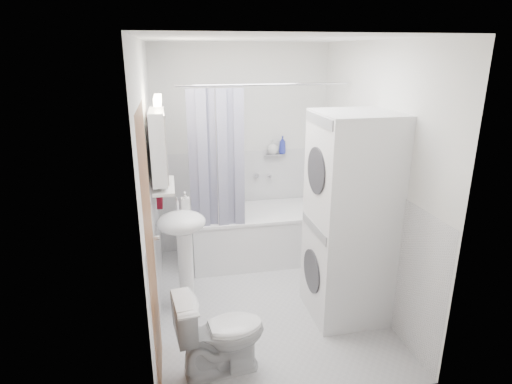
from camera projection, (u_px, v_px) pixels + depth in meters
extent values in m
plane|color=silver|center=(266.00, 301.00, 4.15)|extent=(2.60, 2.60, 0.00)
plane|color=silver|center=(242.00, 151.00, 4.98)|extent=(2.00, 0.00, 2.00)
plane|color=silver|center=(314.00, 246.00, 2.56)|extent=(2.00, 0.00, 2.00)
plane|color=silver|center=(150.00, 190.00, 3.58)|extent=(0.00, 2.60, 2.60)
plane|color=silver|center=(372.00, 177.00, 3.96)|extent=(0.00, 2.60, 2.60)
plane|color=white|center=(268.00, 39.00, 3.39)|extent=(2.60, 2.60, 0.00)
plane|color=white|center=(243.00, 200.00, 5.16)|extent=(1.98, 0.00, 1.98)
plane|color=white|center=(157.00, 254.00, 3.77)|extent=(0.00, 2.58, 2.58)
plane|color=white|center=(365.00, 236.00, 4.14)|extent=(0.00, 2.58, 2.58)
plane|color=brown|center=(151.00, 259.00, 2.83)|extent=(0.00, 2.00, 2.00)
cylinder|color=silver|center=(157.00, 238.00, 3.14)|extent=(0.04, 0.04, 0.04)
cube|color=white|center=(258.00, 236.00, 4.94)|extent=(1.51, 0.70, 0.55)
cube|color=white|center=(258.00, 212.00, 4.84)|extent=(1.53, 0.72, 0.03)
cube|color=silver|center=(258.00, 222.00, 4.88)|extent=(1.33, 0.52, 0.20)
cylinder|color=silver|center=(269.00, 175.00, 5.08)|extent=(0.04, 0.12, 0.04)
cylinder|color=silver|center=(264.00, 85.00, 4.11)|extent=(1.71, 0.02, 0.02)
cube|color=#131444|center=(194.00, 164.00, 4.22)|extent=(0.10, 0.02, 1.45)
cube|color=#131444|center=(204.00, 163.00, 4.23)|extent=(0.10, 0.02, 1.45)
cube|color=#131444|center=(213.00, 163.00, 4.25)|extent=(0.10, 0.02, 1.45)
cube|color=#131444|center=(222.00, 162.00, 4.27)|extent=(0.10, 0.02, 1.45)
cube|color=#131444|center=(231.00, 162.00, 4.28)|extent=(0.10, 0.02, 1.45)
cube|color=#131444|center=(239.00, 161.00, 4.30)|extent=(0.10, 0.02, 1.45)
ellipsoid|color=white|center=(181.00, 222.00, 3.82)|extent=(0.44, 0.37, 0.20)
cylinder|color=white|center=(186.00, 270.00, 3.97)|extent=(0.14, 0.14, 0.75)
cylinder|color=silver|center=(178.00, 205.00, 3.91)|extent=(0.03, 0.03, 0.14)
cylinder|color=silver|center=(177.00, 200.00, 3.85)|extent=(0.02, 0.10, 0.02)
cube|color=white|center=(158.00, 146.00, 3.58)|extent=(0.12, 0.50, 0.60)
cube|color=white|center=(166.00, 146.00, 3.59)|extent=(0.01, 0.47, 0.57)
cube|color=#FFEABF|center=(158.00, 100.00, 3.47)|extent=(0.06, 0.45, 0.06)
cube|color=silver|center=(164.00, 186.00, 3.69)|extent=(0.18, 0.54, 0.02)
cube|color=silver|center=(273.00, 155.00, 5.01)|extent=(0.22, 0.06, 0.02)
cube|color=#4D0B19|center=(157.00, 161.00, 3.87)|extent=(0.05, 0.35, 0.82)
cube|color=#4D0B19|center=(157.00, 119.00, 3.75)|extent=(0.03, 0.31, 0.08)
cylinder|color=silver|center=(152.00, 114.00, 3.73)|extent=(0.02, 0.04, 0.02)
cube|color=white|center=(347.00, 267.00, 3.85)|extent=(0.66, 0.66, 0.92)
cylinder|color=#2D2D33|center=(312.00, 271.00, 3.79)|extent=(0.02, 0.39, 0.39)
cube|color=gray|center=(314.00, 228.00, 3.66)|extent=(0.02, 0.59, 0.08)
cube|color=white|center=(354.00, 168.00, 3.56)|extent=(0.66, 0.66, 0.92)
cylinder|color=#2D2D33|center=(316.00, 171.00, 3.50)|extent=(0.02, 0.39, 0.39)
cube|color=gray|center=(319.00, 120.00, 3.37)|extent=(0.02, 0.59, 0.08)
imported|color=white|center=(220.00, 333.00, 3.16)|extent=(0.71, 0.45, 0.66)
imported|color=gray|center=(186.00, 206.00, 3.95)|extent=(0.08, 0.17, 0.08)
imported|color=gray|center=(163.00, 186.00, 3.54)|extent=(0.07, 0.18, 0.07)
imported|color=gray|center=(163.00, 175.00, 3.79)|extent=(0.10, 0.09, 0.10)
imported|color=gray|center=(272.00, 149.00, 4.98)|extent=(0.13, 0.17, 0.13)
imported|color=#2832A1|center=(282.00, 150.00, 5.01)|extent=(0.08, 0.21, 0.08)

